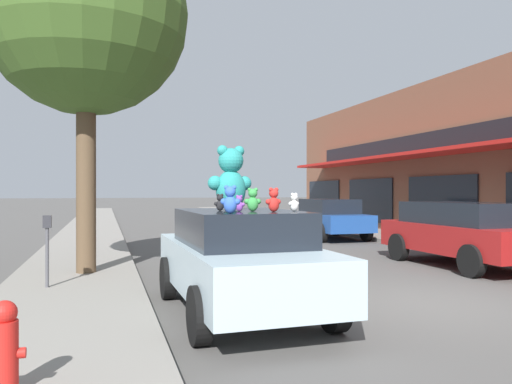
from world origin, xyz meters
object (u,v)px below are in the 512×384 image
Objects in this scene: parked_car_far_center at (461,231)px; fire_hydrant at (4,348)px; parked_car_far_right at (329,217)px; teddy_bear_green at (253,200)px; teddy_bear_orange at (228,200)px; teddy_bear_black at (220,203)px; teddy_bear_white at (294,202)px; parking_meter at (47,241)px; teddy_bear_blue at (230,200)px; teddy_bear_purple at (239,203)px; teddy_bear_giant at (231,179)px; street_tree at (86,14)px; plush_art_car at (240,258)px; teddy_bear_red at (274,200)px.

fire_hydrant is (-9.05, -5.51, -0.33)m from parked_car_far_center.
fire_hydrant is (-9.05, -12.92, -0.29)m from parked_car_far_right.
teddy_bear_green is 0.43× the size of fire_hydrant.
fire_hydrant is at bearing 45.85° from teddy_bear_green.
teddy_bear_orange is at bearing -82.45° from teddy_bear_green.
teddy_bear_green is at bearing -120.32° from parked_car_far_right.
teddy_bear_white reaches higher than teddy_bear_black.
teddy_bear_black is 3.56m from parking_meter.
teddy_bear_black is (-0.40, -1.10, -0.01)m from teddy_bear_orange.
teddy_bear_blue is (-0.06, -0.89, 0.06)m from teddy_bear_black.
teddy_bear_blue reaches higher than teddy_bear_green.
teddy_bear_orange is 0.74× the size of teddy_bear_blue.
teddy_bear_black is 0.89m from teddy_bear_blue.
teddy_bear_orange reaches higher than teddy_bear_black.
teddy_bear_orange is 1.42m from teddy_bear_purple.
teddy_bear_blue is 13.08m from parked_car_far_right.
teddy_bear_giant is 3.74× the size of teddy_bear_white.
teddy_bear_green is 0.04× the size of street_tree.
plush_art_car is 0.89m from teddy_bear_black.
parked_car_far_right reaches higher than fire_hydrant.
teddy_bear_giant reaches higher than parked_car_far_right.
teddy_bear_green is at bearing -59.90° from street_tree.
teddy_bear_purple is at bearing 4.80° from teddy_bear_green.
fire_hydrant is 4.94m from parking_meter.
teddy_bear_giant is at bearing -58.36° from street_tree.
teddy_bear_giant is 2.92× the size of teddy_bear_green.
teddy_bear_white is 0.06× the size of parked_car_far_right.
teddy_bear_white is at bearing -148.94° from parked_car_far_center.
teddy_bear_purple reaches higher than parked_car_far_right.
teddy_bear_green is 0.08× the size of parked_car_far_center.
plush_art_car is 5.47× the size of fire_hydrant.
teddy_bear_white reaches higher than fire_hydrant.
fire_hydrant is at bearing 61.54° from teddy_bear_blue.
street_tree is (-8.62, 0.93, 4.68)m from parked_car_far_center.
teddy_bear_black is at bearing -29.89° from teddy_bear_green.
plush_art_car is 1.19m from teddy_bear_white.
teddy_bear_giant is at bearing -64.20° from teddy_bear_green.
teddy_bear_white is 0.72× the size of teddy_bear_blue.
parked_car_far_right is at bearing -135.40° from teddy_bear_red.
teddy_bear_orange is 1.15× the size of teddy_bear_purple.
plush_art_car is 0.89m from teddy_bear_purple.
parked_car_far_right is (6.69, 11.20, -0.90)m from teddy_bear_blue.
plush_art_car is 6.49m from street_tree.
teddy_bear_white is 1.12× the size of teddy_bear_purple.
teddy_bear_purple is 3.68m from fire_hydrant.
teddy_bear_giant is at bearing -36.36° from parking_meter.
teddy_bear_orange is 1.41m from teddy_bear_green.
street_tree is at bearing -52.94° from teddy_bear_green.
parking_meter is at bearing -26.08° from teddy_bear_blue.
teddy_bear_giant is at bearing 109.15° from plush_art_car.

